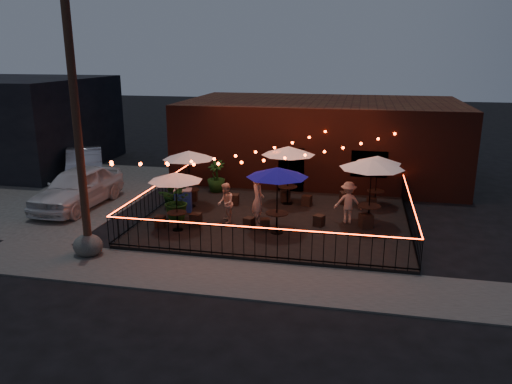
# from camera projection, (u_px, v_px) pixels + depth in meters

# --- Properties ---
(ground) EXTENTS (110.00, 110.00, 0.00)m
(ground) POSITION_uv_depth(u_px,v_px,m) (267.00, 240.00, 17.66)
(ground) COLOR black
(ground) RESTS_ON ground
(patio) EXTENTS (10.00, 8.00, 0.15)m
(patio) POSITION_uv_depth(u_px,v_px,m) (276.00, 220.00, 19.53)
(patio) COLOR black
(patio) RESTS_ON ground
(sidewalk) EXTENTS (18.00, 2.50, 0.05)m
(sidewalk) POSITION_uv_depth(u_px,v_px,m) (246.00, 279.00, 14.60)
(sidewalk) COLOR #3D3B38
(sidewalk) RESTS_ON ground
(parking_lot) EXTENTS (11.00, 12.00, 0.02)m
(parking_lot) POSITION_uv_depth(u_px,v_px,m) (36.00, 191.00, 23.82)
(parking_lot) COLOR #3D3B38
(parking_lot) RESTS_ON ground
(brick_building) EXTENTS (14.00, 8.00, 4.00)m
(brick_building) POSITION_uv_depth(u_px,v_px,m) (321.00, 139.00, 26.33)
(brick_building) COLOR #3E1910
(brick_building) RESTS_ON ground
(utility_pole) EXTENTS (0.26, 0.26, 8.00)m
(utility_pole) POSITION_uv_depth(u_px,v_px,m) (78.00, 134.00, 15.20)
(utility_pole) COLOR #382217
(utility_pole) RESTS_ON ground
(fence_front) EXTENTS (10.00, 0.04, 1.04)m
(fence_front) POSITION_uv_depth(u_px,v_px,m) (255.00, 243.00, 15.60)
(fence_front) COLOR black
(fence_front) RESTS_ON patio
(fence_left) EXTENTS (0.04, 8.00, 1.04)m
(fence_left) POSITION_uv_depth(u_px,v_px,m) (156.00, 198.00, 20.36)
(fence_left) COLOR black
(fence_left) RESTS_ON patio
(fence_right) EXTENTS (0.04, 8.00, 1.04)m
(fence_right) POSITION_uv_depth(u_px,v_px,m) (410.00, 214.00, 18.37)
(fence_right) COLOR black
(fence_right) RESTS_ON patio
(festoon_lights) EXTENTS (10.02, 8.72, 1.32)m
(festoon_lights) POSITION_uv_depth(u_px,v_px,m) (249.00, 159.00, 18.78)
(festoon_lights) COLOR red
(festoon_lights) RESTS_ON ground
(cafe_table_0) EXTENTS (2.39, 2.39, 2.16)m
(cafe_table_0) POSITION_uv_depth(u_px,v_px,m) (175.00, 178.00, 17.69)
(cafe_table_0) COLOR black
(cafe_table_0) RESTS_ON patio
(cafe_table_1) EXTENTS (2.83, 2.83, 2.38)m
(cafe_table_1) POSITION_uv_depth(u_px,v_px,m) (189.00, 156.00, 20.42)
(cafe_table_1) COLOR black
(cafe_table_1) RESTS_ON patio
(cafe_table_2) EXTENTS (2.61, 2.61, 2.42)m
(cafe_table_2) POSITION_uv_depth(u_px,v_px,m) (277.00, 173.00, 17.35)
(cafe_table_2) COLOR black
(cafe_table_2) RESTS_ON patio
(cafe_table_3) EXTENTS (2.72, 2.72, 2.49)m
(cafe_table_3) POSITION_uv_depth(u_px,v_px,m) (288.00, 151.00, 20.75)
(cafe_table_3) COLOR black
(cafe_table_3) RESTS_ON patio
(cafe_table_4) EXTENTS (2.66, 2.66, 2.60)m
(cafe_table_4) POSITION_uv_depth(u_px,v_px,m) (372.00, 164.00, 17.96)
(cafe_table_4) COLOR black
(cafe_table_4) RESTS_ON patio
(cafe_table_5) EXTENTS (2.29, 2.29, 2.16)m
(cafe_table_5) POSITION_uv_depth(u_px,v_px,m) (378.00, 160.00, 20.51)
(cafe_table_5) COLOR black
(cafe_table_5) RESTS_ON patio
(bistro_chair_0) EXTENTS (0.39, 0.39, 0.42)m
(bistro_chair_0) POSITION_uv_depth(u_px,v_px,m) (160.00, 222.00, 18.48)
(bistro_chair_0) COLOR black
(bistro_chair_0) RESTS_ON patio
(bistro_chair_1) EXTENTS (0.42, 0.42, 0.47)m
(bistro_chair_1) POSITION_uv_depth(u_px,v_px,m) (196.00, 219.00, 18.62)
(bistro_chair_1) COLOR black
(bistro_chair_1) RESTS_ON patio
(bistro_chair_2) EXTENTS (0.46, 0.46, 0.47)m
(bistro_chair_2) POSITION_uv_depth(u_px,v_px,m) (193.00, 195.00, 21.74)
(bistro_chair_2) COLOR black
(bistro_chair_2) RESTS_ON patio
(bistro_chair_3) EXTENTS (0.42, 0.42, 0.46)m
(bistro_chair_3) POSITION_uv_depth(u_px,v_px,m) (234.00, 200.00, 21.14)
(bistro_chair_3) COLOR black
(bistro_chair_3) RESTS_ON patio
(bistro_chair_4) EXTENTS (0.43, 0.43, 0.40)m
(bistro_chair_4) POSITION_uv_depth(u_px,v_px,m) (249.00, 223.00, 18.37)
(bistro_chair_4) COLOR black
(bistro_chair_4) RESTS_ON patio
(bistro_chair_5) EXTENTS (0.41, 0.41, 0.41)m
(bistro_chair_5) POSITION_uv_depth(u_px,v_px,m) (265.00, 224.00, 18.23)
(bistro_chair_5) COLOR black
(bistro_chair_5) RESTS_ON patio
(bistro_chair_6) EXTENTS (0.50, 0.50, 0.48)m
(bistro_chair_6) POSITION_uv_depth(u_px,v_px,m) (285.00, 196.00, 21.61)
(bistro_chair_6) COLOR black
(bistro_chair_6) RESTS_ON patio
(bistro_chair_7) EXTENTS (0.44, 0.44, 0.44)m
(bistro_chair_7) POSITION_uv_depth(u_px,v_px,m) (307.00, 201.00, 21.04)
(bistro_chair_7) COLOR black
(bistro_chair_7) RESTS_ON patio
(bistro_chair_8) EXTENTS (0.46, 0.46, 0.41)m
(bistro_chair_8) POSITION_uv_depth(u_px,v_px,m) (319.00, 221.00, 18.59)
(bistro_chair_8) COLOR black
(bistro_chair_8) RESTS_ON patio
(bistro_chair_9) EXTENTS (0.57, 0.57, 0.52)m
(bistro_chair_9) POSITION_uv_depth(u_px,v_px,m) (366.00, 221.00, 18.39)
(bistro_chair_9) COLOR black
(bistro_chair_9) RESTS_ON patio
(bistro_chair_10) EXTENTS (0.53, 0.53, 0.51)m
(bistro_chair_10) POSITION_uv_depth(u_px,v_px,m) (345.00, 198.00, 21.30)
(bistro_chair_10) COLOR black
(bistro_chair_10) RESTS_ON patio
(bistro_chair_11) EXTENTS (0.42, 0.42, 0.40)m
(bistro_chair_11) POSITION_uv_depth(u_px,v_px,m) (371.00, 202.00, 20.91)
(bistro_chair_11) COLOR black
(bistro_chair_11) RESTS_ON patio
(patron_a) EXTENTS (0.66, 0.82, 1.94)m
(patron_a) POSITION_uv_depth(u_px,v_px,m) (258.00, 200.00, 18.51)
(patron_a) COLOR #E0B095
(patron_a) RESTS_ON patio
(patron_b) EXTENTS (0.79, 0.90, 1.54)m
(patron_b) POSITION_uv_depth(u_px,v_px,m) (226.00, 203.00, 18.81)
(patron_b) COLOR #CB9C8D
(patron_b) RESTS_ON patio
(patron_c) EXTENTS (1.08, 0.69, 1.60)m
(patron_c) POSITION_uv_depth(u_px,v_px,m) (348.00, 202.00, 18.81)
(patron_c) COLOR tan
(patron_c) RESTS_ON patio
(potted_shrub_a) EXTENTS (1.39, 1.22, 1.48)m
(potted_shrub_a) POSITION_uv_depth(u_px,v_px,m) (178.00, 201.00, 19.20)
(potted_shrub_a) COLOR #153D10
(potted_shrub_a) RESTS_ON patio
(potted_shrub_b) EXTENTS (0.75, 0.64, 1.22)m
(potted_shrub_b) POSITION_uv_depth(u_px,v_px,m) (171.00, 194.00, 20.58)
(potted_shrub_b) COLOR #0F390F
(potted_shrub_b) RESTS_ON patio
(potted_shrub_c) EXTENTS (1.03, 1.03, 1.46)m
(potted_shrub_c) POSITION_uv_depth(u_px,v_px,m) (216.00, 176.00, 23.03)
(potted_shrub_c) COLOR #0F390A
(potted_shrub_c) RESTS_ON patio
(cooler) EXTENTS (0.80, 0.65, 0.93)m
(cooler) POSITION_uv_depth(u_px,v_px,m) (183.00, 200.00, 20.23)
(cooler) COLOR #1C379F
(cooler) RESTS_ON patio
(boulder) EXTENTS (1.18, 1.11, 0.73)m
(boulder) POSITION_uv_depth(u_px,v_px,m) (88.00, 245.00, 16.18)
(boulder) COLOR #40403B
(boulder) RESTS_ON ground
(car_white) EXTENTS (2.21, 5.08, 1.70)m
(car_white) POSITION_uv_depth(u_px,v_px,m) (78.00, 188.00, 21.23)
(car_white) COLOR white
(car_white) RESTS_ON ground
(car_silver) EXTENTS (3.94, 5.15, 1.63)m
(car_silver) POSITION_uv_depth(u_px,v_px,m) (85.00, 165.00, 25.59)
(car_silver) COLOR #A3A3AB
(car_silver) RESTS_ON ground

